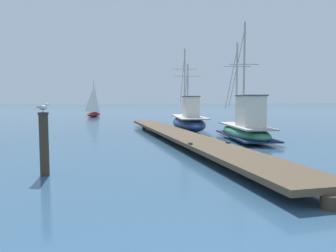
% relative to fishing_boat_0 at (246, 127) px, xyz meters
% --- Properties ---
extents(floating_dock, '(3.09, 22.15, 0.53)m').
position_rel_fishing_boat_0_xyz_m(floating_dock, '(-3.69, 0.59, -0.36)').
color(floating_dock, brown).
rests_on(floating_dock, ground).
extents(fishing_boat_0, '(3.17, 7.29, 6.52)m').
position_rel_fishing_boat_0_xyz_m(fishing_boat_0, '(0.00, 0.00, 0.00)').
color(fishing_boat_0, '#337556').
rests_on(fishing_boat_0, ground).
extents(fishing_boat_2, '(3.63, 8.42, 6.18)m').
position_rel_fishing_boat_0_xyz_m(fishing_boat_2, '(-1.07, 5.96, -0.02)').
color(fishing_boat_2, navy).
rests_on(fishing_boat_2, ground).
extents(mooring_piling, '(0.30, 0.30, 1.84)m').
position_rel_fishing_boat_0_xyz_m(mooring_piling, '(-10.00, -5.55, 0.23)').
color(mooring_piling, '#3D3023').
rests_on(mooring_piling, ground).
extents(perched_seagull, '(0.36, 0.24, 0.27)m').
position_rel_fishing_boat_0_xyz_m(perched_seagull, '(-10.00, -5.54, 1.27)').
color(perched_seagull, gold).
rests_on(perched_seagull, mooring_piling).
extents(distant_sailboat, '(3.19, 4.45, 4.81)m').
position_rel_fishing_boat_0_xyz_m(distant_sailboat, '(-6.07, 28.63, 1.46)').
color(distant_sailboat, '#AD2823').
rests_on(distant_sailboat, ground).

